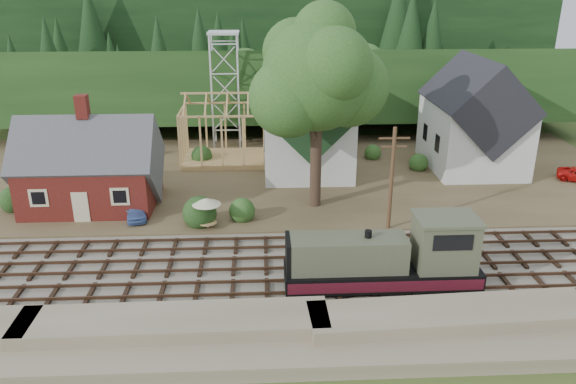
{
  "coord_description": "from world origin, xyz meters",
  "views": [
    {
      "loc": [
        -2.33,
        -32.25,
        17.8
      ],
      "look_at": [
        -0.41,
        6.0,
        3.0
      ],
      "focal_mm": 35.0,
      "sensor_mm": 36.0,
      "label": 1
    }
  ],
  "objects_px": {
    "car_green": "(89,188)",
    "patio_set": "(207,203)",
    "locomotive": "(390,260)",
    "car_blue": "(136,210)"
  },
  "relations": [
    {
      "from": "locomotive",
      "to": "patio_set",
      "type": "xyz_separation_m",
      "value": [
        -11.59,
        8.91,
        0.26
      ]
    },
    {
      "from": "car_blue",
      "to": "car_green",
      "type": "xyz_separation_m",
      "value": [
        -5.0,
        5.03,
        0.01
      ]
    },
    {
      "from": "car_green",
      "to": "patio_set",
      "type": "distance_m",
      "value": 12.9
    },
    {
      "from": "car_green",
      "to": "car_blue",
      "type": "bearing_deg",
      "value": -140.92
    },
    {
      "from": "car_blue",
      "to": "patio_set",
      "type": "relative_size",
      "value": 1.55
    },
    {
      "from": "patio_set",
      "to": "car_blue",
      "type": "bearing_deg",
      "value": 159.31
    },
    {
      "from": "car_green",
      "to": "patio_set",
      "type": "bearing_deg",
      "value": -129.66
    },
    {
      "from": "locomotive",
      "to": "patio_set",
      "type": "bearing_deg",
      "value": 142.44
    },
    {
      "from": "locomotive",
      "to": "car_blue",
      "type": "height_order",
      "value": "locomotive"
    },
    {
      "from": "locomotive",
      "to": "patio_set",
      "type": "relative_size",
      "value": 4.84
    }
  ]
}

